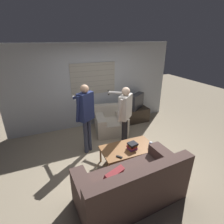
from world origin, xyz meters
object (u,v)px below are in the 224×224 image
at_px(tv, 137,101).
at_px(person_right_standing, 125,110).
at_px(coffee_table, 128,149).
at_px(couch_blue, 132,186).
at_px(person_left_standing, 86,112).
at_px(soda_can, 151,144).
at_px(armchair_beige, 110,122).
at_px(spare_remote, 119,157).
at_px(book_stack, 132,146).

bearing_deg(tv, person_right_standing, 15.12).
relative_size(coffee_table, person_right_standing, 0.74).
bearing_deg(couch_blue, person_left_standing, 96.10).
relative_size(coffee_table, person_left_standing, 0.69).
distance_m(tv, soda_can, 2.20).
bearing_deg(soda_can, person_right_standing, 105.60).
distance_m(armchair_beige, spare_remote, 1.88).
xyz_separation_m(couch_blue, tv, (1.70, 2.80, 0.37)).
xyz_separation_m(person_left_standing, book_stack, (0.77, -0.90, -0.59)).
xyz_separation_m(tv, soda_can, (-0.81, -2.03, -0.24)).
bearing_deg(spare_remote, tv, 11.55).
height_order(coffee_table, person_left_standing, person_left_standing).
relative_size(person_left_standing, soda_can, 13.70).
bearing_deg(person_right_standing, armchair_beige, 49.26).
distance_m(tv, person_left_standing, 2.29).
xyz_separation_m(coffee_table, person_right_standing, (0.24, 0.68, 0.64)).
distance_m(couch_blue, person_right_standing, 1.86).
bearing_deg(tv, soda_can, 34.70).
distance_m(person_left_standing, person_right_standing, 0.97).
distance_m(person_left_standing, book_stack, 1.32).
bearing_deg(couch_blue, coffee_table, 62.25).
xyz_separation_m(person_left_standing, person_right_standing, (0.95, -0.13, -0.07)).
relative_size(soda_can, spare_remote, 1.01).
relative_size(person_left_standing, spare_remote, 13.88).
xyz_separation_m(armchair_beige, person_right_standing, (0.03, -0.88, 0.72)).
bearing_deg(tv, person_left_standing, -5.74).
relative_size(couch_blue, armchair_beige, 1.82).
relative_size(tv, person_right_standing, 0.41).
height_order(person_right_standing, soda_can, person_right_standing).
height_order(armchair_beige, soda_can, armchair_beige).
bearing_deg(person_right_standing, spare_remote, -164.19).
xyz_separation_m(coffee_table, tv, (1.29, 1.87, 0.33)).
height_order(tv, person_right_standing, person_right_standing).
height_order(armchair_beige, spare_remote, armchair_beige).
height_order(book_stack, spare_remote, book_stack).
height_order(person_right_standing, spare_remote, person_right_standing).
distance_m(armchair_beige, book_stack, 1.67).
xyz_separation_m(couch_blue, coffee_table, (0.41, 0.93, 0.04)).
bearing_deg(book_stack, tv, 57.81).
distance_m(coffee_table, person_left_standing, 1.29).
bearing_deg(coffee_table, tv, 55.53).
distance_m(couch_blue, person_left_standing, 1.92).
height_order(tv, book_stack, tv).
bearing_deg(couch_blue, book_stack, 57.28).
distance_m(coffee_table, spare_remote, 0.40).
bearing_deg(spare_remote, coffee_table, -5.71).
distance_m(tv, spare_remote, 2.67).
bearing_deg(spare_remote, book_stack, -19.49).
bearing_deg(book_stack, spare_remote, -158.51).
xyz_separation_m(soda_can, spare_remote, (-0.80, -0.07, -0.05)).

